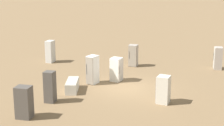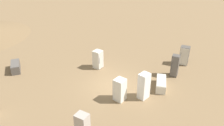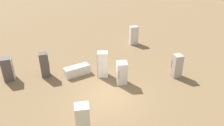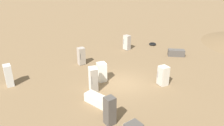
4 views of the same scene
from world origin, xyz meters
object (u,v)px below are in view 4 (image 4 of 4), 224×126
at_px(discarded_fridge_0, 93,79).
at_px(discarded_fridge_7, 176,53).
at_px(discarded_fridge_3, 8,75).
at_px(discarded_fridge_1, 97,100).
at_px(discarded_fridge_2, 127,43).
at_px(discarded_fridge_6, 110,111).
at_px(discarded_fridge_8, 102,72).
at_px(discarded_fridge_5, 81,56).
at_px(discarded_fridge_4, 163,76).
at_px(scrap_tire, 153,44).

distance_m(discarded_fridge_0, discarded_fridge_7, 11.42).
xyz_separation_m(discarded_fridge_3, discarded_fridge_7, (-7.93, 14.95, -0.54)).
xyz_separation_m(discarded_fridge_1, discarded_fridge_2, (-11.82, 1.90, 0.53)).
height_order(discarded_fridge_6, discarded_fridge_8, discarded_fridge_6).
bearing_deg(discarded_fridge_3, discarded_fridge_5, 8.58).
relative_size(discarded_fridge_0, discarded_fridge_6, 1.04).
distance_m(discarded_fridge_1, discarded_fridge_5, 7.46).
height_order(discarded_fridge_4, discarded_fridge_6, discarded_fridge_6).
xyz_separation_m(discarded_fridge_0, discarded_fridge_2, (-9.93, 2.45, -0.10)).
relative_size(discarded_fridge_2, discarded_fridge_6, 0.93).
height_order(discarded_fridge_0, discarded_fridge_2, discarded_fridge_0).
distance_m(discarded_fridge_2, discarded_fridge_6, 13.92).
bearing_deg(discarded_fridge_7, discarded_fridge_8, -46.23).
distance_m(discarded_fridge_4, discarded_fridge_5, 8.44).
bearing_deg(discarded_fridge_2, discarded_fridge_6, 130.81).
relative_size(discarded_fridge_0, discarded_fridge_1, 0.98).
relative_size(discarded_fridge_5, discarded_fridge_7, 0.96).
xyz_separation_m(discarded_fridge_2, discarded_fridge_6, (13.89, -0.82, 0.06)).
bearing_deg(discarded_fridge_2, discarded_fridge_1, 125.06).
xyz_separation_m(discarded_fridge_5, discarded_fridge_6, (9.05, 3.65, 0.07)).
bearing_deg(discarded_fridge_4, discarded_fridge_6, 111.87).
relative_size(discarded_fridge_2, scrap_tire, 1.95).
bearing_deg(scrap_tire, discarded_fridge_0, -25.65).
relative_size(discarded_fridge_1, discarded_fridge_4, 1.21).
bearing_deg(discarded_fridge_8, discarded_fridge_1, -26.59).
xyz_separation_m(discarded_fridge_5, scrap_tire, (-6.80, 7.73, -0.75)).
height_order(discarded_fridge_3, discarded_fridge_4, discarded_fridge_3).
bearing_deg(discarded_fridge_6, discarded_fridge_7, 22.43).
height_order(discarded_fridge_4, scrap_tire, discarded_fridge_4).
bearing_deg(discarded_fridge_8, discarded_fridge_6, -16.30).
height_order(discarded_fridge_6, discarded_fridge_7, discarded_fridge_6).
bearing_deg(discarded_fridge_5, discarded_fridge_1, 74.61).
bearing_deg(discarded_fridge_0, discarded_fridge_3, -24.55).
bearing_deg(discarded_fridge_7, scrap_tire, -146.13).
relative_size(discarded_fridge_0, discarded_fridge_3, 1.07).
height_order(discarded_fridge_4, discarded_fridge_7, discarded_fridge_4).
bearing_deg(discarded_fridge_1, scrap_tire, -164.58).
xyz_separation_m(discarded_fridge_1, discarded_fridge_6, (2.07, 1.08, 0.59)).
height_order(discarded_fridge_7, scrap_tire, discarded_fridge_7).
bearing_deg(discarded_fridge_2, discarded_fridge_0, 120.36).
relative_size(discarded_fridge_0, discarded_fridge_2, 1.12).
height_order(discarded_fridge_0, discarded_fridge_4, discarded_fridge_0).
height_order(discarded_fridge_2, discarded_fridge_4, discarded_fridge_2).
xyz_separation_m(discarded_fridge_0, discarded_fridge_5, (-5.09, -2.02, -0.10)).
bearing_deg(scrap_tire, discarded_fridge_6, -14.44).
height_order(discarded_fridge_0, discarded_fridge_8, discarded_fridge_0).
distance_m(discarded_fridge_1, discarded_fridge_4, 6.00).
distance_m(discarded_fridge_5, scrap_tire, 10.32).
bearing_deg(discarded_fridge_0, scrap_tire, -138.17).
relative_size(discarded_fridge_0, discarded_fridge_7, 1.08).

